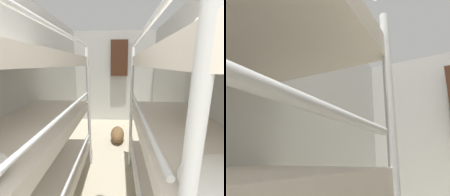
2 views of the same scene
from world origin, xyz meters
The scene contains 7 objects.
wall_left centered at (-1.10, 2.18, 1.22)m, with size 0.06×4.48×2.44m.
wall_right centered at (1.10, 2.18, 1.22)m, with size 0.06×4.48×2.44m.
wall_back centered at (0.00, 4.39, 1.22)m, with size 2.26×0.06×2.44m.
bunk_stack_left_near centered at (-0.69, 1.39, 1.00)m, with size 0.78×1.83×1.85m.
bunk_stack_right_near centered at (0.69, 1.39, 1.00)m, with size 0.78×1.83×1.85m.
duffel_bag centered at (0.11, 3.15, 0.14)m, with size 0.28×0.54×0.28m.
hanging_coat centered at (0.13, 4.24, 1.74)m, with size 0.44×0.12×0.90m.
Camera 1 is at (0.13, 0.23, 1.59)m, focal length 24.00 mm.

